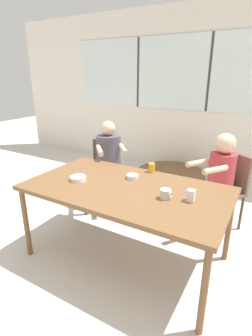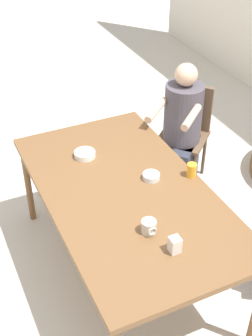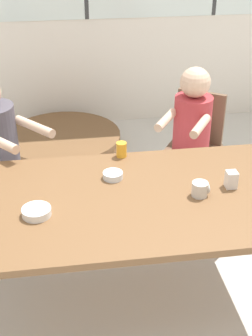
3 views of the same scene
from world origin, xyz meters
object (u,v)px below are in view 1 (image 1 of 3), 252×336
Objects in this scene: chair_for_woman_green_shirt at (228,184)px; juice_glass at (152,168)px; folded_table_stack at (170,176)px; chair_for_man_blue_shirt at (108,164)px; person_woman_green_shirt at (218,187)px; bowl_white_shallow at (132,176)px; milk_carton_small at (191,196)px; person_man_blue_shirt at (109,169)px; bowl_cereal at (78,178)px; coffee_mug at (166,194)px.

chair_for_woman_green_shirt is 0.98m from juice_glass.
chair_for_woman_green_shirt reaches higher than folded_table_stack.
chair_for_man_blue_shirt reaches higher than juice_glass.
person_woman_green_shirt is 9.84× the size of bowl_white_shallow.
person_woman_green_shirt is 12.01× the size of juice_glass.
person_woman_green_shirt reaches higher than folded_table_stack.
chair_for_man_blue_shirt is at bearing -117.51° from folded_table_stack.
chair_for_woman_green_shirt is 0.78× the size of folded_table_stack.
folded_table_stack is at bearing 114.16° from milk_carton_small.
folded_table_stack is (-1.04, 0.94, -0.44)m from chair_for_woman_green_shirt.
folded_table_stack is at bearing -151.76° from person_man_blue_shirt.
chair_for_woman_green_shirt is 0.16m from person_woman_green_shirt.
chair_for_man_blue_shirt is at bearing 110.09° from bowl_cereal.
chair_for_man_blue_shirt is 0.76× the size of person_man_blue_shirt.
juice_glass is 0.82× the size of bowl_white_shallow.
folded_table_stack is at bearing 98.49° from bowl_white_shallow.
bowl_white_shallow is (0.72, -0.66, 0.26)m from person_man_blue_shirt.
chair_for_woman_green_shirt is 1.47m from folded_table_stack.
juice_glass is (-0.59, -0.51, 0.28)m from person_woman_green_shirt.
person_woman_green_shirt reaches higher than chair_for_man_blue_shirt.
bowl_cereal is at bearing -132.36° from juice_glass.
milk_carton_small is 2.34m from folded_table_stack.
chair_for_woman_green_shirt is 7.62× the size of bowl_white_shallow.
juice_glass reaches higher than folded_table_stack.
person_man_blue_shirt is 1.01m from bowl_white_shallow.
coffee_mug is 0.20m from milk_carton_small.
bowl_cereal is (-0.43, -0.31, 0.00)m from bowl_white_shallow.
juice_glass is at bearing 71.58° from bowl_white_shallow.
chair_for_woman_green_shirt is 9.30× the size of juice_glass.
chair_for_man_blue_shirt is at bearing 37.10° from chair_for_woman_green_shirt.
chair_for_man_blue_shirt reaches higher than milk_carton_small.
chair_for_woman_green_shirt and chair_for_man_blue_shirt have the same top height.
chair_for_woman_green_shirt is at bearing 142.90° from chair_for_man_blue_shirt.
person_man_blue_shirt reaches higher than chair_for_man_blue_shirt.
chair_for_man_blue_shirt is 0.17m from person_man_blue_shirt.
person_woman_green_shirt is at bearing -48.56° from folded_table_stack.
bowl_white_shallow is (-0.67, -0.77, 0.25)m from person_woman_green_shirt.
chair_for_woman_green_shirt reaches higher than coffee_mug.
juice_glass is at bearing -77.20° from folded_table_stack.
bowl_cereal is (-1.10, -1.07, 0.25)m from person_woman_green_shirt.
juice_glass is 0.76m from bowl_cereal.
bowl_white_shallow is (-0.09, -0.26, -0.03)m from juice_glass.
chair_for_woman_green_shirt reaches higher than juice_glass.
folded_table_stack is at bearing 108.99° from coffee_mug.
coffee_mug is (1.16, -0.91, 0.28)m from person_man_blue_shirt.
chair_for_man_blue_shirt is 1.50m from person_woman_green_shirt.
coffee_mug is 0.51m from bowl_white_shallow.
milk_carton_small is at bearing 16.50° from coffee_mug.
coffee_mug is 2.32m from folded_table_stack.
juice_glass is at bearing 141.05° from milk_carton_small.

